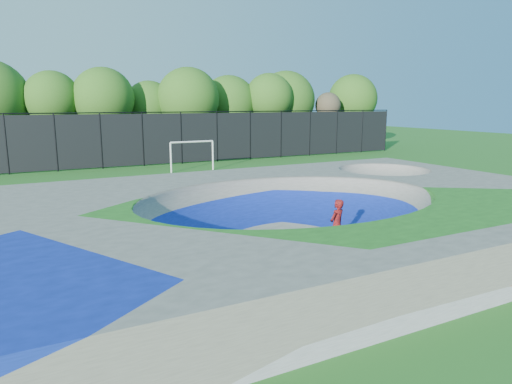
% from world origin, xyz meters
% --- Properties ---
extents(ground, '(120.00, 120.00, 0.00)m').
position_xyz_m(ground, '(0.00, 0.00, 0.00)').
color(ground, '#1F5C19').
rests_on(ground, ground).
extents(skate_deck, '(22.00, 14.00, 1.50)m').
position_xyz_m(skate_deck, '(0.00, 0.00, 0.75)').
color(skate_deck, gray).
rests_on(skate_deck, ground).
extents(skater, '(0.71, 0.59, 1.68)m').
position_xyz_m(skater, '(0.51, -1.91, 0.84)').
color(skater, red).
rests_on(skater, ground).
extents(skateboard, '(0.81, 0.37, 0.05)m').
position_xyz_m(skateboard, '(0.51, -1.91, 0.03)').
color(skateboard, black).
rests_on(skateboard, ground).
extents(soccer_goal, '(3.19, 0.12, 2.11)m').
position_xyz_m(soccer_goal, '(2.36, 16.80, 1.46)').
color(soccer_goal, silver).
rests_on(soccer_goal, ground).
extents(fence, '(48.09, 0.09, 4.04)m').
position_xyz_m(fence, '(0.00, 21.00, 2.10)').
color(fence, black).
rests_on(fence, ground).
extents(treeline, '(54.06, 7.60, 7.92)m').
position_xyz_m(treeline, '(0.46, 26.21, 4.93)').
color(treeline, '#473023').
rests_on(treeline, ground).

